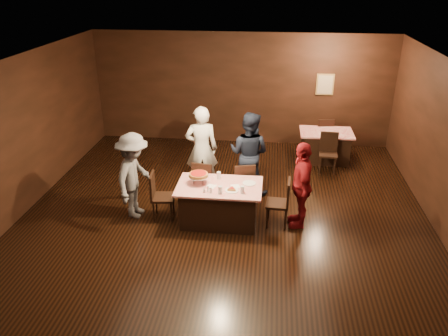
% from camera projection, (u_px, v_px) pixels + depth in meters
% --- Properties ---
extents(room, '(10.00, 10.04, 3.02)m').
position_uv_depth(room, '(219.00, 129.00, 7.00)').
color(room, black).
rests_on(room, ground).
extents(main_table, '(1.60, 1.00, 0.77)m').
position_uv_depth(main_table, '(219.00, 204.00, 8.35)').
color(main_table, '#A50B0C').
rests_on(main_table, ground).
extents(back_table, '(1.30, 0.90, 0.77)m').
position_uv_depth(back_table, '(325.00, 146.00, 11.03)').
color(back_table, '#AF0B14').
rests_on(back_table, ground).
extents(chair_far_left, '(0.48, 0.48, 0.95)m').
position_uv_depth(chair_far_left, '(205.00, 181.00, 9.03)').
color(chair_far_left, black).
rests_on(chair_far_left, ground).
extents(chair_far_right, '(0.51, 0.51, 0.95)m').
position_uv_depth(chair_far_right, '(243.00, 183.00, 8.94)').
color(chair_far_right, black).
rests_on(chair_far_right, ground).
extents(chair_end_left, '(0.46, 0.46, 0.95)m').
position_uv_depth(chair_end_left, '(163.00, 196.00, 8.42)').
color(chair_end_left, black).
rests_on(chair_end_left, ground).
extents(chair_end_right, '(0.45, 0.45, 0.95)m').
position_uv_depth(chair_end_right, '(277.00, 203.00, 8.20)').
color(chair_end_right, black).
rests_on(chair_end_right, ground).
extents(chair_back_near, '(0.45, 0.45, 0.95)m').
position_uv_depth(chair_back_near, '(328.00, 153.00, 10.36)').
color(chair_back_near, black).
rests_on(chair_back_near, ground).
extents(chair_back_far, '(0.48, 0.48, 0.95)m').
position_uv_depth(chair_back_far, '(323.00, 134.00, 11.53)').
color(chair_back_far, black).
rests_on(chair_back_far, ground).
extents(diner_white_jacket, '(0.76, 0.57, 1.90)m').
position_uv_depth(diner_white_jacket, '(202.00, 149.00, 9.35)').
color(diner_white_jacket, silver).
rests_on(diner_white_jacket, ground).
extents(diner_navy_hoodie, '(1.06, 0.94, 1.82)m').
position_uv_depth(diner_navy_hoodie, '(249.00, 153.00, 9.24)').
color(diner_navy_hoodie, black).
rests_on(diner_navy_hoodie, ground).
extents(diner_grey_knit, '(0.77, 1.18, 1.72)m').
position_uv_depth(diner_grey_knit, '(134.00, 176.00, 8.36)').
color(diner_grey_knit, slate).
rests_on(diner_grey_knit, ground).
extents(diner_red_shirt, '(0.47, 1.01, 1.68)m').
position_uv_depth(diner_red_shirt, '(301.00, 185.00, 8.06)').
color(diner_red_shirt, maroon).
rests_on(diner_red_shirt, ground).
extents(pizza_stand, '(0.38, 0.38, 0.22)m').
position_uv_depth(pizza_stand, '(199.00, 175.00, 8.19)').
color(pizza_stand, black).
rests_on(pizza_stand, main_table).
extents(plate_with_slice, '(0.25, 0.25, 0.06)m').
position_uv_depth(plate_with_slice, '(232.00, 190.00, 7.99)').
color(plate_with_slice, white).
rests_on(plate_with_slice, main_table).
extents(plate_empty, '(0.25, 0.25, 0.01)m').
position_uv_depth(plate_empty, '(249.00, 183.00, 8.26)').
color(plate_empty, white).
rests_on(plate_empty, main_table).
extents(glass_front_left, '(0.08, 0.08, 0.14)m').
position_uv_depth(glass_front_left, '(220.00, 190.00, 7.88)').
color(glass_front_left, silver).
rests_on(glass_front_left, main_table).
extents(glass_front_right, '(0.08, 0.08, 0.14)m').
position_uv_depth(glass_front_right, '(242.00, 190.00, 7.88)').
color(glass_front_right, silver).
rests_on(glass_front_right, main_table).
extents(glass_back, '(0.08, 0.08, 0.14)m').
position_uv_depth(glass_back, '(219.00, 175.00, 8.43)').
color(glass_back, silver).
rests_on(glass_back, main_table).
extents(condiments, '(0.17, 0.10, 0.09)m').
position_uv_depth(condiments, '(208.00, 190.00, 7.93)').
color(condiments, silver).
rests_on(condiments, main_table).
extents(napkin_center, '(0.19, 0.19, 0.01)m').
position_uv_depth(napkin_center, '(235.00, 186.00, 8.15)').
color(napkin_center, white).
rests_on(napkin_center, main_table).
extents(napkin_left, '(0.21, 0.21, 0.01)m').
position_uv_depth(napkin_left, '(211.00, 186.00, 8.15)').
color(napkin_left, white).
rests_on(napkin_left, main_table).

